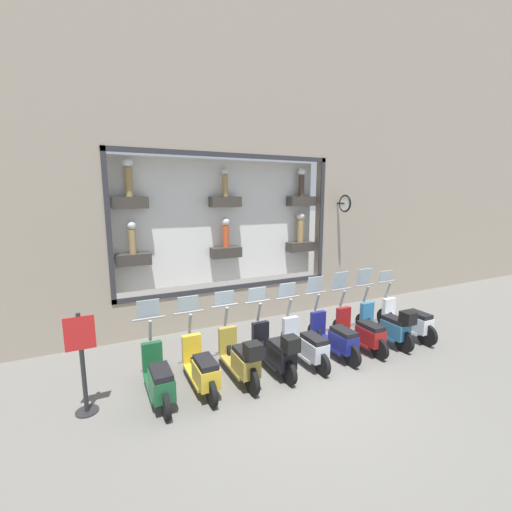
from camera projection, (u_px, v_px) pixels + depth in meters
The scene contains 12 objects.
ground_plane at pixel (297, 382), 6.56m from camera, with size 120.00×120.00×0.00m, color #66635E.
building_facade at pixel (226, 118), 8.78m from camera, with size 1.18×36.00×10.73m.
scooter_white_0 at pixel (408, 321), 8.56m from camera, with size 1.80×0.61×1.56m.
scooter_teal_1 at pixel (388, 325), 8.17m from camera, with size 1.80×0.61×1.69m.
scooter_red_2 at pixel (361, 332), 7.91m from camera, with size 1.79×0.61×1.68m.
scooter_navy_3 at pixel (335, 337), 7.58m from camera, with size 1.80×0.60×1.64m.
scooter_silver_4 at pixel (306, 344), 7.25m from camera, with size 1.79×0.60×1.57m.
scooter_black_5 at pixel (276, 351), 6.85m from camera, with size 1.80×0.61×1.56m.
scooter_olive_6 at pixel (241, 358), 6.53m from camera, with size 1.80×0.60×1.57m.
scooter_yellow_7 at pixel (201, 368), 6.26m from camera, with size 1.79×0.61×1.57m.
scooter_green_8 at pixel (159, 378), 5.93m from camera, with size 1.79×0.61×1.60m.
shop_sign_post at pixel (82, 360), 5.49m from camera, with size 0.36×0.45×1.71m.
Camera 1 is at (-5.08, 3.34, 3.54)m, focal length 24.00 mm.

